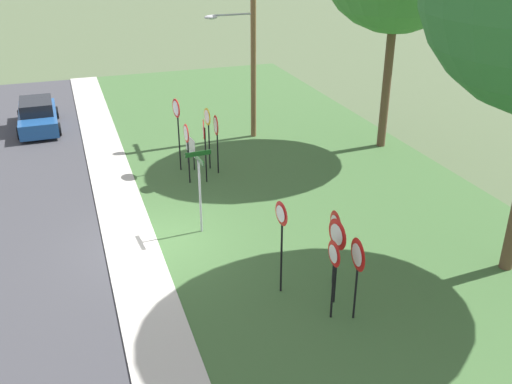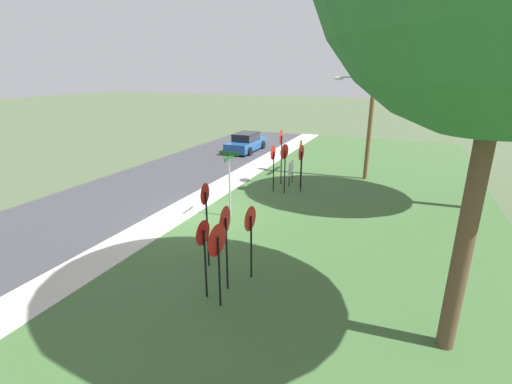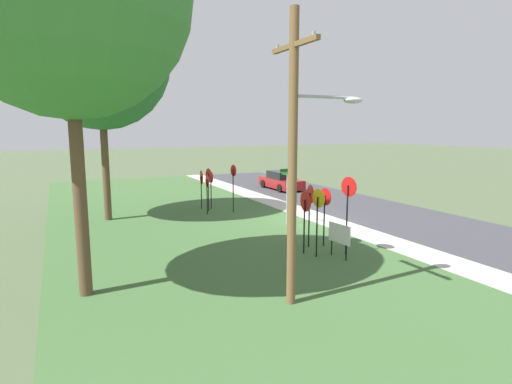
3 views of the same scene
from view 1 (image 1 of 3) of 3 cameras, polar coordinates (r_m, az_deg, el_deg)
name	(u,v)px [view 1 (image 1 of 3)]	position (r m, az deg, el deg)	size (l,w,h in m)	color
ground_plane	(158,243)	(17.94, -9.75, -5.07)	(160.00, 160.00, 0.00)	#4C5B3D
sidewalk_strip	(132,247)	(17.85, -12.29, -5.37)	(44.00, 1.60, 0.06)	#BCB7AD
grass_median	(334,214)	(19.57, 7.78, -2.14)	(44.00, 12.00, 0.04)	#3D6033
stop_sign_near_left	(177,119)	(22.24, -7.88, 7.24)	(0.72, 0.14, 2.91)	black
stop_sign_near_right	(187,141)	(21.15, -6.91, 5.08)	(0.69, 0.10, 2.32)	black
stop_sign_far_left	(204,137)	(21.12, -5.19, 5.47)	(0.72, 0.17, 2.46)	black
stop_sign_far_center	(208,126)	(22.34, -4.83, 6.62)	(0.67, 0.11, 2.50)	black
stop_sign_far_right	(216,132)	(21.90, -3.98, 6.02)	(0.76, 0.11, 2.35)	black
yield_sign_near_left	(335,231)	(15.10, 7.88, -3.89)	(0.72, 0.11, 2.19)	black
yield_sign_near_right	(337,242)	(14.24, 8.05, -4.96)	(0.80, 0.12, 2.42)	black
yield_sign_far_left	(357,261)	(13.83, 10.04, -6.79)	(0.82, 0.12, 2.25)	black
yield_sign_far_right	(333,263)	(13.80, 7.72, -6.99)	(0.66, 0.10, 2.18)	black
yield_sign_center	(281,227)	(14.48, 2.51, -3.48)	(0.64, 0.12, 2.65)	black
street_name_post	(200,184)	(17.62, -5.65, 0.76)	(0.96, 0.82, 2.73)	#9EA0A8
utility_pole	(250,46)	(25.36, -0.63, 14.39)	(2.10, 2.25, 7.57)	brown
notice_board	(190,147)	(22.94, -6.56, 4.49)	(1.10, 0.13, 1.25)	black
parked_hatchback_near	(38,116)	(29.32, -20.95, 7.14)	(4.41, 1.94, 1.39)	#1E4C8C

